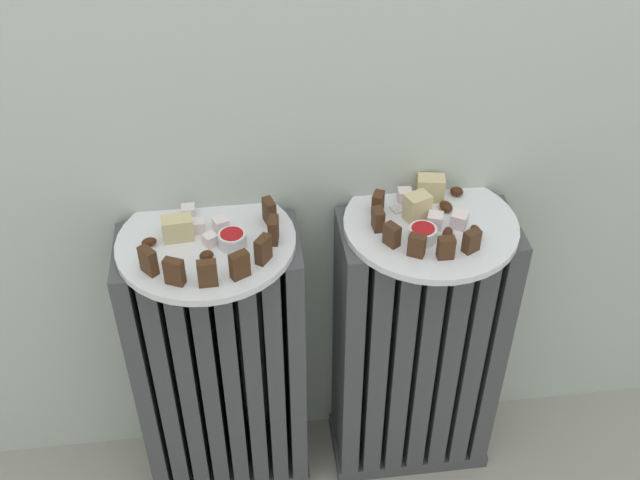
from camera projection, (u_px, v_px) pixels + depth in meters
The scene contains 36 objects.
radiator_left at pixel (221, 369), 1.41m from camera, with size 0.31×0.15×0.58m.
radiator_right at pixel (416, 351), 1.45m from camera, with size 0.31×0.15×0.58m.
plate_left at pixel (206, 242), 1.22m from camera, with size 0.29×0.29×0.01m, color white.
plate_right at pixel (431, 225), 1.26m from camera, with size 0.29×0.29×0.01m, color white.
dark_cake_slice_left_0 at pixel (148, 261), 1.14m from camera, with size 0.03×0.01×0.04m, color #472B19.
dark_cake_slice_left_1 at pixel (174, 272), 1.12m from camera, with size 0.03×0.01×0.04m, color #472B19.
dark_cake_slice_left_2 at pixel (207, 273), 1.12m from camera, with size 0.03×0.01×0.04m, color #472B19.
dark_cake_slice_left_3 at pixel (240, 265), 1.13m from camera, with size 0.03×0.01×0.04m, color #472B19.
dark_cake_slice_left_4 at pixel (263, 249), 1.16m from camera, with size 0.03×0.01×0.04m, color #472B19.
dark_cake_slice_left_5 at pixel (273, 230), 1.20m from camera, with size 0.03×0.01×0.04m, color #472B19.
dark_cake_slice_left_6 at pixel (269, 212), 1.24m from camera, with size 0.03×0.01×0.04m, color #472B19.
marble_cake_slice_left_0 at pixel (178, 228), 1.21m from camera, with size 0.05×0.03×0.04m, color beige.
turkish_delight_left_0 at pixel (221, 224), 1.23m from camera, with size 0.02×0.02×0.02m, color white.
turkish_delight_left_1 at pixel (199, 226), 1.23m from camera, with size 0.02×0.02×0.02m, color white.
turkish_delight_left_2 at pixel (188, 212), 1.25m from camera, with size 0.02×0.02×0.02m, color white.
turkish_delight_left_3 at pixel (210, 240), 1.20m from camera, with size 0.02×0.02×0.02m, color white.
medjool_date_left_0 at pixel (149, 242), 1.20m from camera, with size 0.02×0.01×0.01m, color #3D1E0F.
medjool_date_left_1 at pixel (207, 256), 1.17m from camera, with size 0.02×0.02×0.02m, color #3D1E0F.
jam_bowl_left at pixel (232, 239), 1.20m from camera, with size 0.04×0.04×0.02m.
dark_cake_slice_right_0 at pixel (378, 203), 1.26m from camera, with size 0.03×0.02×0.04m, color #472B19.
dark_cake_slice_right_1 at pixel (378, 219), 1.23m from camera, with size 0.03×0.02×0.04m, color #472B19.
dark_cake_slice_right_2 at pixel (392, 235), 1.20m from camera, with size 0.03×0.02×0.04m, color #472B19.
dark_cake_slice_right_3 at pixel (417, 246), 1.18m from camera, with size 0.03×0.02×0.04m, color #472B19.
dark_cake_slice_right_4 at pixel (446, 248), 1.17m from camera, with size 0.03×0.02×0.04m, color #472B19.
dark_cake_slice_right_5 at pixel (472, 241), 1.18m from camera, with size 0.03×0.02×0.04m, color #472B19.
marble_cake_slice_right_0 at pixel (431, 188), 1.29m from camera, with size 0.05×0.03×0.04m, color beige.
marble_cake_slice_right_1 at pixel (417, 207), 1.24m from camera, with size 0.04×0.03×0.05m, color beige.
turkish_delight_right_0 at pixel (459, 220), 1.24m from camera, with size 0.03×0.03×0.03m, color white.
turkish_delight_right_1 at pixel (435, 220), 1.24m from camera, with size 0.02×0.02×0.02m, color white.
turkish_delight_right_2 at pixel (405, 196), 1.29m from camera, with size 0.02×0.02×0.02m, color white.
medjool_date_right_0 at pixel (446, 207), 1.27m from camera, with size 0.03×0.02×0.01m, color #3D1E0F.
medjool_date_right_1 at pixel (476, 232), 1.22m from camera, with size 0.03×0.02×0.02m, color #3D1E0F.
medjool_date_right_2 at pixel (448, 234), 1.21m from camera, with size 0.03×0.02×0.02m, color #3D1E0F.
medjool_date_right_3 at pixel (457, 191), 1.31m from camera, with size 0.02×0.02×0.02m, color #3D1E0F.
jam_bowl_right at pixel (423, 233), 1.21m from camera, with size 0.05×0.05×0.02m.
fork at pixel (407, 219), 1.26m from camera, with size 0.05×0.10×0.00m.
Camera 1 is at (-0.12, -0.68, 1.36)m, focal length 43.09 mm.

